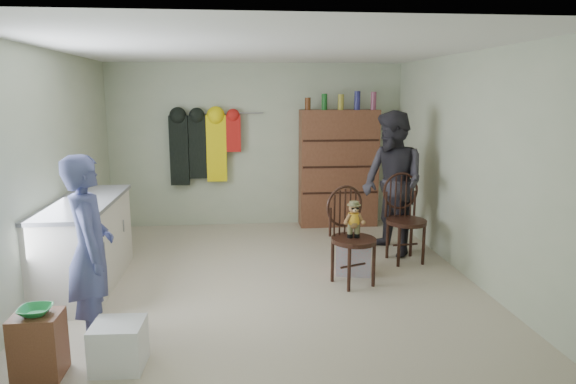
{
  "coord_description": "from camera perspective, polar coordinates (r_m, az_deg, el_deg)",
  "views": [
    {
      "loc": [
        -0.33,
        -5.47,
        2.06
      ],
      "look_at": [
        0.25,
        0.2,
        0.95
      ],
      "focal_mm": 32.0,
      "sensor_mm": 36.0,
      "label": 1
    }
  ],
  "objects": [
    {
      "name": "bowl",
      "position": [
        4.21,
        -26.27,
        -11.75
      ],
      "size": [
        0.23,
        0.23,
        0.06
      ],
      "primitive_type": "imported",
      "color": "green",
      "rests_on": "stool"
    },
    {
      "name": "room_walls",
      "position": [
        6.03,
        -2.7,
        6.43
      ],
      "size": [
        5.0,
        5.0,
        5.0
      ],
      "color": "beige",
      "rests_on": "ground"
    },
    {
      "name": "coat_rack",
      "position": [
        7.9,
        -9.46,
        4.99
      ],
      "size": [
        1.42,
        0.12,
        1.09
      ],
      "color": "#99999E",
      "rests_on": "ground"
    },
    {
      "name": "chair_far",
      "position": [
        6.48,
        12.78,
        -2.43
      ],
      "size": [
        0.54,
        0.54,
        1.09
      ],
      "rotation": [
        0.0,
        0.0,
        0.13
      ],
      "color": "black",
      "rests_on": "ground"
    },
    {
      "name": "striped_bag",
      "position": [
        6.0,
        7.28,
        -7.05
      ],
      "size": [
        0.45,
        0.39,
        0.41
      ],
      "primitive_type": "cube",
      "rotation": [
        0.0,
        0.0,
        -0.23
      ],
      "color": "#E57273",
      "rests_on": "ground"
    },
    {
      "name": "plastic_tub",
      "position": [
        4.24,
        -18.28,
        -15.87
      ],
      "size": [
        0.39,
        0.37,
        0.36
      ],
      "primitive_type": "cube",
      "rotation": [
        0.0,
        0.0,
        -0.05
      ],
      "color": "white",
      "rests_on": "ground"
    },
    {
      "name": "person_right",
      "position": [
        6.64,
        11.54,
        0.91
      ],
      "size": [
        0.97,
        1.08,
        1.84
      ],
      "primitive_type": "imported",
      "rotation": [
        0.0,
        0.0,
        -1.2
      ],
      "color": "#2D2B33",
      "rests_on": "ground"
    },
    {
      "name": "stool",
      "position": [
        4.31,
        -25.96,
        -15.07
      ],
      "size": [
        0.34,
        0.29,
        0.48
      ],
      "primitive_type": "cube",
      "color": "brown",
      "rests_on": "ground"
    },
    {
      "name": "chair_front",
      "position": [
        5.59,
        7.02,
        -4.11
      ],
      "size": [
        0.61,
        0.61,
        1.07
      ],
      "rotation": [
        0.0,
        0.0,
        0.37
      ],
      "color": "black",
      "rests_on": "ground"
    },
    {
      "name": "person_left",
      "position": [
        4.48,
        -21.14,
        -6.15
      ],
      "size": [
        0.53,
        0.66,
        1.58
      ],
      "primitive_type": "imported",
      "rotation": [
        0.0,
        0.0,
        1.86
      ],
      "color": "#4B5189",
      "rests_on": "ground"
    },
    {
      "name": "dresser",
      "position": [
        8.01,
        5.61,
        2.71
      ],
      "size": [
        1.2,
        0.39,
        2.08
      ],
      "color": "brown",
      "rests_on": "ground"
    },
    {
      "name": "counter",
      "position": [
        5.92,
        -21.59,
        -5.33
      ],
      "size": [
        0.64,
        1.86,
        0.94
      ],
      "color": "silver",
      "rests_on": "ground"
    },
    {
      "name": "ground_plane",
      "position": [
        5.85,
        -2.27,
        -9.6
      ],
      "size": [
        5.0,
        5.0,
        0.0
      ],
      "primitive_type": "plane",
      "color": "beige",
      "rests_on": "ground"
    }
  ]
}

